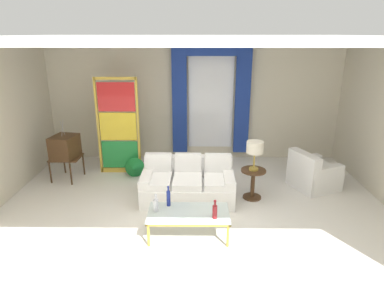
% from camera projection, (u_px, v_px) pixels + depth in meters
% --- Properties ---
extents(ground_plane, '(16.00, 16.00, 0.00)m').
position_uv_depth(ground_plane, '(193.00, 216.00, 5.99)').
color(ground_plane, white).
extents(wall_rear, '(8.00, 0.12, 3.00)m').
position_uv_depth(wall_rear, '(194.00, 100.00, 8.43)').
color(wall_rear, beige).
rests_on(wall_rear, ground).
extents(ceiling_slab, '(8.00, 7.60, 0.04)m').
position_uv_depth(ceiling_slab, '(194.00, 37.00, 5.80)').
color(ceiling_slab, white).
extents(curtained_window, '(2.00, 0.17, 2.70)m').
position_uv_depth(curtained_window, '(211.00, 91.00, 8.19)').
color(curtained_window, white).
rests_on(curtained_window, ground).
extents(couch_white_long, '(1.77, 0.94, 0.86)m').
position_uv_depth(couch_white_long, '(188.00, 184.00, 6.55)').
color(couch_white_long, white).
rests_on(couch_white_long, ground).
extents(coffee_table, '(1.28, 0.68, 0.41)m').
position_uv_depth(coffee_table, '(188.00, 214.00, 5.31)').
color(coffee_table, silver).
rests_on(coffee_table, ground).
extents(bottle_blue_decanter, '(0.08, 0.08, 0.30)m').
position_uv_depth(bottle_blue_decanter, '(156.00, 204.00, 5.29)').
color(bottle_blue_decanter, silver).
rests_on(bottle_blue_decanter, coffee_table).
extents(bottle_crystal_tall, '(0.06, 0.06, 0.35)m').
position_uv_depth(bottle_crystal_tall, '(168.00, 198.00, 5.46)').
color(bottle_crystal_tall, navy).
rests_on(bottle_crystal_tall, coffee_table).
extents(bottle_amber_squat, '(0.07, 0.07, 0.31)m').
position_uv_depth(bottle_amber_squat, '(215.00, 211.00, 5.10)').
color(bottle_amber_squat, maroon).
rests_on(bottle_amber_squat, coffee_table).
extents(vintage_tv, '(0.62, 0.67, 1.35)m').
position_uv_depth(vintage_tv, '(65.00, 148.00, 7.30)').
color(vintage_tv, '#472D19').
rests_on(vintage_tv, ground).
extents(armchair_white, '(1.06, 1.05, 0.80)m').
position_uv_depth(armchair_white, '(312.00, 175.00, 7.00)').
color(armchair_white, white).
rests_on(armchair_white, ground).
extents(stained_glass_divider, '(0.95, 0.05, 2.20)m').
position_uv_depth(stained_glass_divider, '(118.00, 128.00, 7.55)').
color(stained_glass_divider, gold).
rests_on(stained_glass_divider, ground).
extents(peacock_figurine, '(0.44, 0.60, 0.50)m').
position_uv_depth(peacock_figurine, '(134.00, 168.00, 7.51)').
color(peacock_figurine, beige).
rests_on(peacock_figurine, ground).
extents(round_side_table, '(0.48, 0.48, 0.59)m').
position_uv_depth(round_side_table, '(253.00, 181.00, 6.54)').
color(round_side_table, '#472D19').
rests_on(round_side_table, ground).
extents(table_lamp_brass, '(0.32, 0.32, 0.57)m').
position_uv_depth(table_lamp_brass, '(255.00, 149.00, 6.33)').
color(table_lamp_brass, '#B29338').
rests_on(table_lamp_brass, round_side_table).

